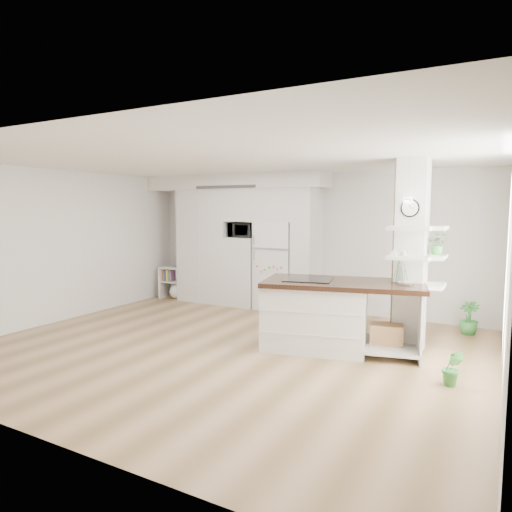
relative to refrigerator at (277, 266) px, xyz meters
The scene contains 14 objects.
floor 2.87m from the refrigerator, 78.93° to the right, with size 7.00×6.00×0.01m, color #A6815A.
room 2.90m from the refrigerator, 78.93° to the right, with size 7.04×6.04×2.72m.
cabinet_wall 1.12m from the refrigerator, behind, with size 4.00×0.71×2.70m.
refrigerator is the anchor object (origin of this frame).
column 3.33m from the refrigerator, 28.14° to the right, with size 0.69×0.90×2.70m.
window 4.70m from the refrigerator, 30.76° to the right, with size 2.40×2.40×0.00m, color white.
pendant_light 3.59m from the refrigerator, 48.71° to the right, with size 0.12×0.12×0.10m, color white.
kitchen_island 2.69m from the refrigerator, 49.12° to the right, with size 2.39×1.52×1.56m.
bookshelf 2.52m from the refrigerator, behind, with size 0.64×0.42×0.71m.
floor_plant_a 4.46m from the refrigerator, 36.88° to the right, with size 0.23×0.19×0.43m, color #348336.
floor_plant_b 3.58m from the refrigerator, ahead, with size 0.29×0.29×0.52m, color #348336.
microwave 1.02m from the refrigerator, behind, with size 0.54×0.37×0.30m, color #2D2D2D.
shelf_plant 3.51m from the refrigerator, 23.68° to the right, with size 0.27×0.23×0.30m, color #348336.
decor_bowl 3.34m from the refrigerator, 32.27° to the right, with size 0.22×0.22×0.05m, color white.
Camera 1 is at (3.46, -5.43, 2.02)m, focal length 32.00 mm.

